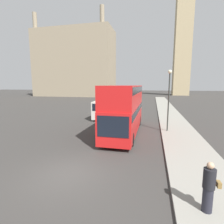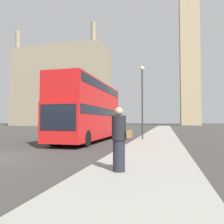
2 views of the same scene
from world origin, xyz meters
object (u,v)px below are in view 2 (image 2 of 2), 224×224
object	(u,v)px
red_double_decker_bus	(89,109)
white_van	(78,123)
street_lamp	(142,91)
clock_tower	(189,22)
parked_sedan	(107,126)
pedestrian	(119,139)

from	to	relation	value
red_double_decker_bus	white_van	world-z (taller)	red_double_decker_bus
street_lamp	clock_tower	bearing A→B (deg)	81.25
street_lamp	parked_sedan	xyz separation A→B (m)	(-8.90, 22.16, -3.25)
clock_tower	pedestrian	xyz separation A→B (m)	(-9.99, -79.38, -37.71)
pedestrian	street_lamp	distance (m)	11.47
clock_tower	pedestrian	bearing A→B (deg)	-97.17
red_double_decker_bus	street_lamp	bearing A→B (deg)	16.75
clock_tower	white_van	bearing A→B (deg)	-106.25
pedestrian	white_van	bearing A→B (deg)	116.51
red_double_decker_bus	pedestrian	bearing A→B (deg)	-65.66
clock_tower	white_van	xyz separation A→B (m)	(-18.29, -62.74, -37.45)
parked_sedan	street_lamp	bearing A→B (deg)	-68.12
red_double_decker_bus	street_lamp	distance (m)	4.38
street_lamp	parked_sedan	distance (m)	24.10
pedestrian	parked_sedan	distance (m)	34.56
clock_tower	white_van	world-z (taller)	clock_tower
street_lamp	pedestrian	bearing A→B (deg)	-87.35
pedestrian	red_double_decker_bus	bearing A→B (deg)	114.34
white_van	parked_sedan	size ratio (longest dim) A/B	1.29
street_lamp	red_double_decker_bus	bearing A→B (deg)	-163.25
white_van	pedestrian	world-z (taller)	white_van
pedestrian	street_lamp	size ratio (longest dim) A/B	0.31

